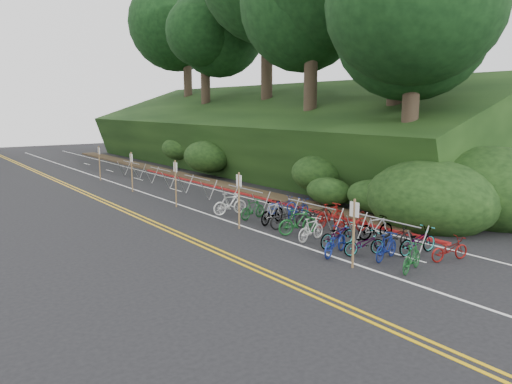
{
  "coord_description": "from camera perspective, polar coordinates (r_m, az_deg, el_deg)",
  "views": [
    {
      "loc": [
        -11.36,
        -12.69,
        5.31
      ],
      "look_at": [
        2.37,
        6.18,
        1.3
      ],
      "focal_mm": 35.0,
      "sensor_mm": 36.0,
      "label": 1
    }
  ],
  "objects": [
    {
      "name": "bike_rack_front",
      "position": [
        18.78,
        14.59,
        -4.11
      ],
      "size": [
        1.19,
        2.99,
        1.26
      ],
      "color": "gray",
      "rests_on": "ground"
    },
    {
      "name": "embankment",
      "position": [
        40.07,
        1.42,
        5.83
      ],
      "size": [
        14.3,
        48.14,
        9.11
      ],
      "color": "black",
      "rests_on": "ground"
    },
    {
      "name": "bike_front",
      "position": [
        18.31,
        9.02,
        -5.65
      ],
      "size": [
        1.3,
        1.95,
        0.97
      ],
      "primitive_type": "imported",
      "rotation": [
        0.0,
        0.0,
        1.96
      ],
      "color": "navy",
      "rests_on": "ground"
    },
    {
      "name": "bike_valet",
      "position": [
        21.11,
        8.13,
        -3.56
      ],
      "size": [
        3.16,
        12.58,
        1.09
      ],
      "color": "#144C1E",
      "rests_on": "ground"
    },
    {
      "name": "red_curb",
      "position": [
        30.47,
        -1.39,
        -0.19
      ],
      "size": [
        0.25,
        28.0,
        0.1
      ],
      "primitive_type": "cube",
      "color": "maroon",
      "rests_on": "ground"
    },
    {
      "name": "signpost_near",
      "position": [
        16.77,
        11.11,
        -4.13
      ],
      "size": [
        0.08,
        0.4,
        2.33
      ],
      "color": "brown",
      "rests_on": "ground"
    },
    {
      "name": "road_markings",
      "position": [
        26.29,
        -8.13,
        -1.99
      ],
      "size": [
        7.47,
        80.0,
        0.01
      ],
      "color": "gold",
      "rests_on": "ground"
    },
    {
      "name": "signposts_rest",
      "position": [
        29.5,
        -11.82,
        1.99
      ],
      "size": [
        0.08,
        18.4,
        2.5
      ],
      "color": "brown",
      "rests_on": "ground"
    },
    {
      "name": "ground",
      "position": [
        17.84,
        5.57,
        -7.62
      ],
      "size": [
        120.0,
        120.0,
        0.0
      ],
      "primitive_type": "plane",
      "color": "black",
      "rests_on": "ground"
    },
    {
      "name": "tree_cluster",
      "position": [
        41.26,
        -4.96,
        19.67
      ],
      "size": [
        33.35,
        54.79,
        20.0
      ],
      "color": "#2D2319",
      "rests_on": "ground"
    },
    {
      "name": "bike_racks_rest",
      "position": [
        29.77,
        -6.77,
        1.07
      ],
      "size": [
        1.14,
        23.0,
        1.17
      ],
      "color": "gray",
      "rests_on": "ground"
    }
  ]
}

